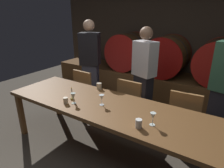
{
  "coord_description": "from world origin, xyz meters",
  "views": [
    {
      "loc": [
        1.23,
        -1.6,
        1.84
      ],
      "look_at": [
        -0.18,
        0.57,
        0.87
      ],
      "focal_mm": 30.94,
      "sensor_mm": 36.0,
      "label": 1
    }
  ],
  "objects_px": {
    "wine_glass_center_right": "(153,116)",
    "cup_center": "(99,86)",
    "chair_right": "(184,117)",
    "cup_left": "(66,100)",
    "cup_right": "(139,123)",
    "wine_glass_far_left": "(73,96)",
    "chair_center": "(132,102)",
    "wine_barrel_center": "(167,56)",
    "guest_left": "(90,63)",
    "chair_left": "(87,90)",
    "wine_barrel_right": "(219,62)",
    "guest_center": "(144,74)",
    "wine_barrel_left": "(128,51)",
    "dining_table": "(106,109)",
    "candle_center": "(72,96)",
    "wine_glass_center_left": "(102,98)"
  },
  "relations": [
    {
      "from": "wine_glass_center_right",
      "to": "cup_center",
      "type": "distance_m",
      "value": 1.19
    },
    {
      "from": "chair_right",
      "to": "cup_center",
      "type": "bearing_deg",
      "value": 10.19
    },
    {
      "from": "cup_left",
      "to": "cup_right",
      "type": "height_order",
      "value": "cup_right"
    },
    {
      "from": "wine_glass_far_left",
      "to": "chair_center",
      "type": "bearing_deg",
      "value": 66.52
    },
    {
      "from": "cup_center",
      "to": "cup_right",
      "type": "bearing_deg",
      "value": -33.14
    },
    {
      "from": "wine_barrel_center",
      "to": "cup_center",
      "type": "bearing_deg",
      "value": -101.98
    },
    {
      "from": "guest_left",
      "to": "wine_glass_center_right",
      "type": "relative_size",
      "value": 12.03
    },
    {
      "from": "chair_left",
      "to": "cup_right",
      "type": "distance_m",
      "value": 1.78
    },
    {
      "from": "chair_right",
      "to": "cup_left",
      "type": "distance_m",
      "value": 1.63
    },
    {
      "from": "wine_barrel_right",
      "to": "guest_center",
      "type": "distance_m",
      "value": 1.55
    },
    {
      "from": "wine_barrel_center",
      "to": "chair_left",
      "type": "relative_size",
      "value": 0.99
    },
    {
      "from": "cup_center",
      "to": "guest_left",
      "type": "bearing_deg",
      "value": 136.23
    },
    {
      "from": "wine_barrel_left",
      "to": "cup_center",
      "type": "bearing_deg",
      "value": -74.34
    },
    {
      "from": "dining_table",
      "to": "guest_left",
      "type": "bearing_deg",
      "value": 136.25
    },
    {
      "from": "guest_left",
      "to": "guest_center",
      "type": "height_order",
      "value": "guest_left"
    },
    {
      "from": "wine_barrel_left",
      "to": "chair_center",
      "type": "relative_size",
      "value": 0.99
    },
    {
      "from": "wine_glass_far_left",
      "to": "cup_center",
      "type": "distance_m",
      "value": 0.58
    },
    {
      "from": "chair_left",
      "to": "wine_glass_far_left",
      "type": "relative_size",
      "value": 6.17
    },
    {
      "from": "chair_center",
      "to": "wine_glass_center_right",
      "type": "bearing_deg",
      "value": 129.27
    },
    {
      "from": "wine_barrel_left",
      "to": "chair_right",
      "type": "distance_m",
      "value": 2.45
    },
    {
      "from": "candle_center",
      "to": "cup_right",
      "type": "distance_m",
      "value": 1.05
    },
    {
      "from": "dining_table",
      "to": "candle_center",
      "type": "relative_size",
      "value": 15.63
    },
    {
      "from": "wine_glass_center_left",
      "to": "cup_left",
      "type": "bearing_deg",
      "value": -152.53
    },
    {
      "from": "wine_barrel_right",
      "to": "chair_left",
      "type": "bearing_deg",
      "value": -140.06
    },
    {
      "from": "guest_left",
      "to": "wine_glass_far_left",
      "type": "relative_size",
      "value": 12.03
    },
    {
      "from": "chair_center",
      "to": "cup_right",
      "type": "relative_size",
      "value": 9.49
    },
    {
      "from": "wine_glass_center_left",
      "to": "wine_barrel_center",
      "type": "bearing_deg",
      "value": 88.66
    },
    {
      "from": "guest_center",
      "to": "wine_glass_center_left",
      "type": "xyz_separation_m",
      "value": [
        -0.04,
        -1.2,
        -0.0
      ]
    },
    {
      "from": "wine_barrel_right",
      "to": "dining_table",
      "type": "distance_m",
      "value": 2.54
    },
    {
      "from": "guest_left",
      "to": "guest_center",
      "type": "distance_m",
      "value": 1.13
    },
    {
      "from": "candle_center",
      "to": "guest_center",
      "type": "bearing_deg",
      "value": 70.12
    },
    {
      "from": "guest_left",
      "to": "cup_left",
      "type": "distance_m",
      "value": 1.5
    },
    {
      "from": "cup_center",
      "to": "wine_barrel_right",
      "type": "bearing_deg",
      "value": 53.51
    },
    {
      "from": "wine_barrel_left",
      "to": "cup_left",
      "type": "relative_size",
      "value": 10.77
    },
    {
      "from": "wine_glass_far_left",
      "to": "wine_glass_center_right",
      "type": "height_order",
      "value": "same"
    },
    {
      "from": "wine_glass_center_right",
      "to": "cup_center",
      "type": "relative_size",
      "value": 1.53
    },
    {
      "from": "wine_barrel_center",
      "to": "cup_right",
      "type": "xyz_separation_m",
      "value": [
        0.56,
        -2.56,
        -0.17
      ]
    },
    {
      "from": "wine_barrel_right",
      "to": "wine_glass_center_right",
      "type": "xyz_separation_m",
      "value": [
        -0.36,
        -2.44,
        -0.11
      ]
    },
    {
      "from": "wine_barrel_center",
      "to": "cup_right",
      "type": "relative_size",
      "value": 9.38
    },
    {
      "from": "chair_left",
      "to": "wine_glass_center_right",
      "type": "distance_m",
      "value": 1.82
    },
    {
      "from": "cup_left",
      "to": "wine_barrel_left",
      "type": "bearing_deg",
      "value": 100.55
    },
    {
      "from": "wine_glass_center_left",
      "to": "cup_left",
      "type": "relative_size",
      "value": 1.72
    },
    {
      "from": "wine_glass_center_left",
      "to": "chair_center",
      "type": "bearing_deg",
      "value": 85.66
    },
    {
      "from": "wine_barrel_right",
      "to": "chair_center",
      "type": "bearing_deg",
      "value": -122.13
    },
    {
      "from": "wine_barrel_left",
      "to": "dining_table",
      "type": "xyz_separation_m",
      "value": [
        0.94,
        -2.31,
        -0.27
      ]
    },
    {
      "from": "wine_barrel_center",
      "to": "wine_barrel_right",
      "type": "bearing_deg",
      "value": 0.0
    },
    {
      "from": "chair_left",
      "to": "cup_center",
      "type": "xyz_separation_m",
      "value": [
        0.51,
        -0.3,
        0.29
      ]
    },
    {
      "from": "chair_left",
      "to": "wine_barrel_right",
      "type": "bearing_deg",
      "value": -137.4
    },
    {
      "from": "candle_center",
      "to": "wine_glass_far_left",
      "type": "height_order",
      "value": "candle_center"
    },
    {
      "from": "cup_right",
      "to": "wine_glass_far_left",
      "type": "bearing_deg",
      "value": 176.92
    }
  ]
}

